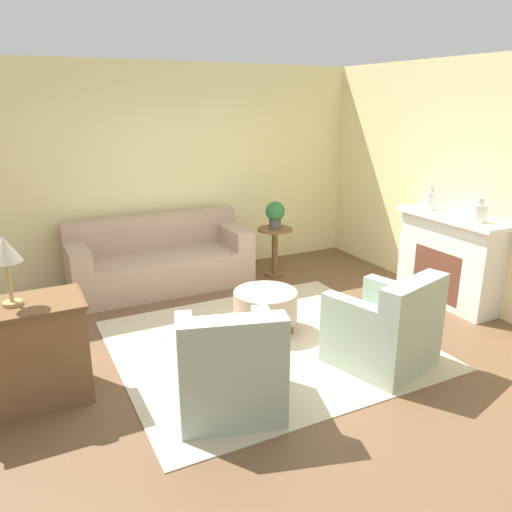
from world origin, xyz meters
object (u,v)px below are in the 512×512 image
at_px(ottoman_table, 265,305).
at_px(dresser, 20,353).
at_px(side_table, 275,244).
at_px(potted_plant_on_side_table, 275,213).
at_px(armchair_right, 386,330).
at_px(vase_mantel_near, 431,200).
at_px(couch, 160,263).
at_px(table_lamp, 5,253).
at_px(vase_mantel_far, 479,212).
at_px(armchair_left, 229,370).

relative_size(ottoman_table, dresser, 0.65).
relative_size(side_table, potted_plant_on_side_table, 1.82).
relative_size(armchair_right, vase_mantel_near, 3.27).
bearing_deg(dresser, side_table, 28.83).
bearing_deg(couch, potted_plant_on_side_table, -9.66).
bearing_deg(couch, table_lamp, -129.89).
bearing_deg(potted_plant_on_side_table, ottoman_table, -121.92).
relative_size(ottoman_table, vase_mantel_near, 2.22).
relative_size(couch, ottoman_table, 3.39).
bearing_deg(dresser, armchair_right, -15.45).
xyz_separation_m(armchair_right, vase_mantel_far, (1.63, 0.50, 0.83)).
height_order(armchair_left, armchair_right, same).
distance_m(side_table, table_lamp, 3.79).
height_order(ottoman_table, vase_mantel_far, vase_mantel_far).
xyz_separation_m(vase_mantel_near, potted_plant_on_side_table, (-1.34, 1.41, -0.31)).
relative_size(vase_mantel_near, table_lamp, 0.56).
bearing_deg(ottoman_table, armchair_left, -128.92).
height_order(side_table, table_lamp, table_lamp).
xyz_separation_m(vase_mantel_far, potted_plant_on_side_table, (-1.34, 2.11, -0.29)).
relative_size(armchair_right, ottoman_table, 1.47).
distance_m(armchair_right, table_lamp, 3.20).
bearing_deg(potted_plant_on_side_table, vase_mantel_near, -46.45).
distance_m(armchair_right, dresser, 3.07).
height_order(dresser, potted_plant_on_side_table, potted_plant_on_side_table).
relative_size(armchair_left, potted_plant_on_side_table, 2.66).
bearing_deg(ottoman_table, potted_plant_on_side_table, 58.08).
xyz_separation_m(couch, vase_mantel_near, (2.88, -1.67, 0.85)).
height_order(vase_mantel_near, vase_mantel_far, vase_mantel_near).
bearing_deg(dresser, vase_mantel_far, -4.03).
bearing_deg(potted_plant_on_side_table, side_table, -90.00).
height_order(armchair_left, vase_mantel_far, vase_mantel_far).
height_order(armchair_right, ottoman_table, armchair_right).
height_order(armchair_right, side_table, armchair_right).
height_order(ottoman_table, side_table, side_table).
bearing_deg(vase_mantel_near, armchair_left, -159.41).
height_order(couch, vase_mantel_near, vase_mantel_near).
xyz_separation_m(side_table, vase_mantel_near, (1.34, -1.41, 0.74)).
height_order(couch, armchair_left, couch).
distance_m(armchair_right, vase_mantel_far, 1.89).
distance_m(couch, ottoman_table, 1.85).
distance_m(couch, dresser, 2.67).
height_order(couch, armchair_right, couch).
height_order(vase_mantel_far, table_lamp, table_lamp).
bearing_deg(armchair_right, potted_plant_on_side_table, 83.73).
height_order(vase_mantel_near, potted_plant_on_side_table, vase_mantel_near).
relative_size(armchair_right, side_table, 1.46).
relative_size(couch, armchair_left, 2.31).
bearing_deg(vase_mantel_far, ottoman_table, 164.61).
relative_size(armchair_right, vase_mantel_far, 3.75).
bearing_deg(vase_mantel_far, armchair_right, -163.10).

